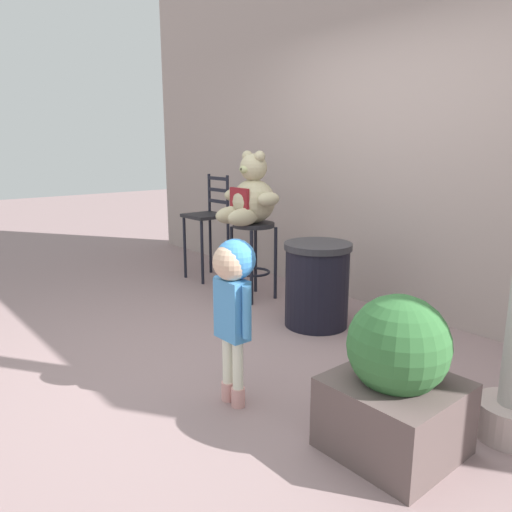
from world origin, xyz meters
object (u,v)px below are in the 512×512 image
(bar_chair_empty, at_px, (208,221))
(teddy_bear, at_px, (251,197))
(bar_stool_with_teddy, at_px, (254,245))
(child_walking, at_px, (233,286))
(planter_with_shrub, at_px, (396,382))
(trash_bin, at_px, (317,284))

(bar_chair_empty, bearing_deg, teddy_bear, -8.19)
(bar_stool_with_teddy, height_order, bar_chair_empty, bar_chair_empty)
(teddy_bear, bearing_deg, child_walking, -42.28)
(child_walking, height_order, planter_with_shrub, child_walking)
(teddy_bear, distance_m, bar_chair_empty, 0.95)
(bar_stool_with_teddy, height_order, trash_bin, bar_stool_with_teddy)
(planter_with_shrub, bearing_deg, trash_bin, 145.58)
(bar_stool_with_teddy, bearing_deg, bar_chair_empty, 173.85)
(bar_stool_with_teddy, xyz_separation_m, child_walking, (1.43, -1.34, 0.17))
(trash_bin, height_order, bar_chair_empty, bar_chair_empty)
(bar_stool_with_teddy, distance_m, trash_bin, 0.90)
(child_walking, xyz_separation_m, planter_with_shrub, (0.84, 0.31, -0.33))
(bar_chair_empty, relative_size, planter_with_shrub, 1.45)
(planter_with_shrub, bearing_deg, teddy_bear, 156.41)
(trash_bin, relative_size, planter_with_shrub, 0.88)
(teddy_bear, height_order, planter_with_shrub, teddy_bear)
(teddy_bear, xyz_separation_m, planter_with_shrub, (2.27, -0.99, -0.62))
(trash_bin, height_order, planter_with_shrub, planter_with_shrub)
(trash_bin, xyz_separation_m, planter_with_shrub, (1.39, -0.95, 0.01))
(teddy_bear, height_order, bar_chair_empty, teddy_bear)
(trash_bin, bearing_deg, bar_chair_empty, 174.58)
(teddy_bear, distance_m, planter_with_shrub, 2.55)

